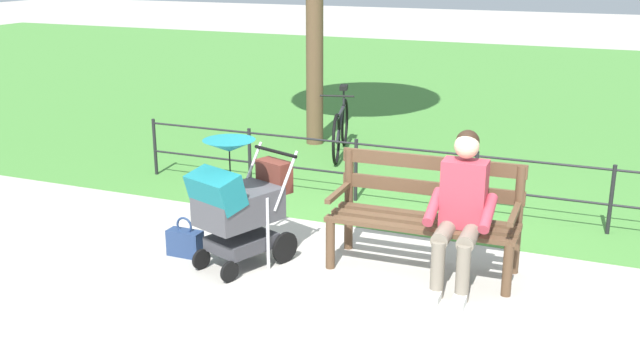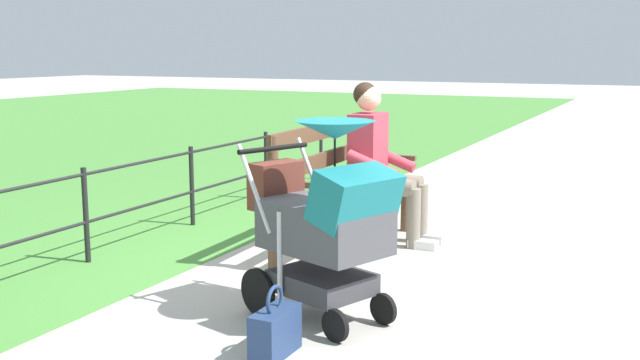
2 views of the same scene
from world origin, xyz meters
name	(u,v)px [view 2 (image 2 of 2)]	position (x,y,z in m)	size (l,w,h in m)	color
ground_plane	(322,266)	(0.00, 0.00, 0.00)	(60.00, 60.00, 0.00)	#ADA89E
park_bench	(337,181)	(-0.51, -0.12, 0.53)	(1.61, 0.64, 0.96)	brown
person_on_bench	(381,158)	(-0.86, 0.11, 0.68)	(0.54, 0.74, 1.28)	slate
stroller	(325,219)	(0.97, 0.49, 0.59)	(0.77, 1.00, 1.15)	black
handbag	(275,331)	(1.54, 0.47, 0.13)	(0.32, 0.14, 0.37)	navy
park_fence	(144,191)	(0.00, -1.57, 0.42)	(6.57, 0.04, 0.70)	black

